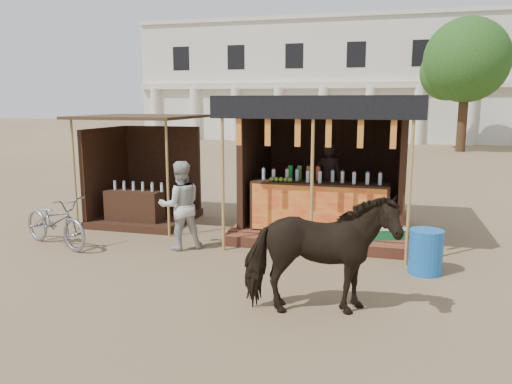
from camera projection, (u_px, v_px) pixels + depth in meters
name	position (u px, v px, depth m)	size (l,w,h in m)	color
ground	(229.00, 282.00, 7.50)	(120.00, 120.00, 0.00)	#846B4C
main_stall	(325.00, 183.00, 10.26)	(3.60, 3.61, 2.78)	brown
secondary_stall	(139.00, 184.00, 11.22)	(2.40, 2.40, 2.38)	#3B2215
cow	(319.00, 255.00, 6.24)	(0.86, 1.88, 1.59)	black
motorbike	(55.00, 221.00, 9.30)	(0.64, 1.83, 0.96)	gray
bystander	(180.00, 205.00, 9.08)	(0.79, 0.62, 1.63)	#B9B9B3
blue_barrel	(426.00, 252.00, 7.83)	(0.52, 0.52, 0.71)	blue
red_crate	(420.00, 250.00, 8.66)	(0.42, 0.40, 0.28)	maroon
cooler	(385.00, 237.00, 9.15)	(0.74, 0.61, 0.46)	#186E31
background_building	(330.00, 83.00, 35.76)	(26.00, 7.45, 8.18)	silver
tree	(462.00, 64.00, 26.26)	(4.50, 4.40, 7.00)	#382314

